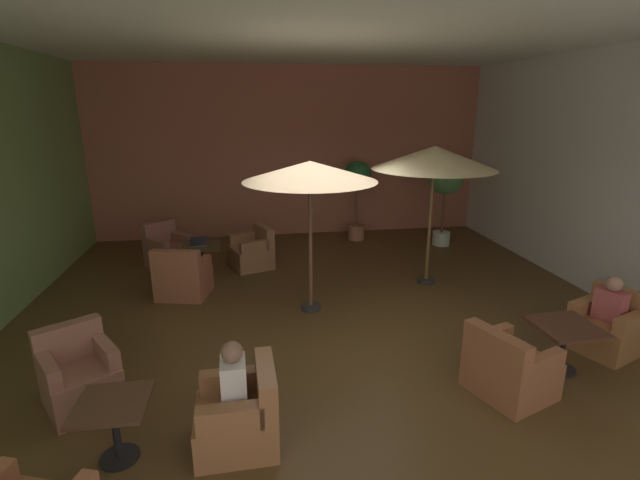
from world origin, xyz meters
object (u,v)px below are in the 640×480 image
object	(u,v)px
armchair_front_right_north	(607,328)
patron_by_window	(611,301)
cafe_table_front_left	(202,252)
armchair_front_right_east	(509,369)
cafe_table_front_right	(565,335)
patron_blue_shirt	(234,379)
open_laptop	(198,243)
cafe_table_mid_center	(114,416)
armchair_front_left_east	(253,252)
armchair_mid_center_north	(79,377)
potted_tree_left_corner	(357,185)
patio_umbrella_tall_red	(310,173)
armchair_front_left_north	(183,279)
armchair_front_left_south	(168,250)
patio_umbrella_center_beige	(434,158)
iced_drink_cup	(196,242)
potted_tree_mid_left	(445,182)
armchair_mid_center_south	(240,416)

from	to	relation	value
armchair_front_right_north	patron_by_window	world-z (taller)	patron_by_window
cafe_table_front_left	armchair_front_right_east	bearing A→B (deg)	-49.90
armchair_front_right_north	cafe_table_front_right	bearing A→B (deg)	-158.50
patron_blue_shirt	armchair_front_right_east	bearing A→B (deg)	6.33
cafe_table_front_right	open_laptop	world-z (taller)	open_laptop
cafe_table_front_right	cafe_table_mid_center	size ratio (longest dim) A/B	1.15
armchair_front_left_east	armchair_mid_center_north	bearing A→B (deg)	-114.67
patron_blue_shirt	patron_by_window	xyz separation A→B (m)	(4.88, 1.04, 0.00)
armchair_mid_center_north	potted_tree_left_corner	xyz separation A→B (m)	(4.53, 5.89, 1.02)
armchair_front_right_east	patio_umbrella_tall_red	world-z (taller)	patio_umbrella_tall_red
armchair_front_left_north	patio_umbrella_tall_red	world-z (taller)	patio_umbrella_tall_red
armchair_front_left_south	patio_umbrella_center_beige	bearing A→B (deg)	-19.97
patio_umbrella_center_beige	patron_blue_shirt	size ratio (longest dim) A/B	3.56
armchair_front_right_east	cafe_table_mid_center	distance (m)	4.17
armchair_front_left_east	iced_drink_cup	xyz separation A→B (m)	(-1.07, -0.32, 0.36)
armchair_front_right_east	patio_umbrella_center_beige	world-z (taller)	patio_umbrella_center_beige
armchair_front_right_east	patio_umbrella_center_beige	distance (m)	3.99
potted_tree_mid_left	patron_by_window	distance (m)	5.05
potted_tree_mid_left	patio_umbrella_tall_red	bearing A→B (deg)	-139.19
patio_umbrella_center_beige	patron_by_window	size ratio (longest dim) A/B	4.13
patio_umbrella_tall_red	open_laptop	distance (m)	3.09
armchair_mid_center_north	cafe_table_front_left	bearing A→B (deg)	75.96
potted_tree_left_corner	armchair_front_left_north	bearing A→B (deg)	-141.70
patio_umbrella_tall_red	patron_by_window	xyz separation A→B (m)	(3.74, -1.91, -1.51)
armchair_front_left_east	armchair_mid_center_north	xyz separation A→B (m)	(-1.96, -4.27, 0.02)
armchair_front_left_south	armchair_front_right_east	xyz separation A→B (m)	(4.54, -5.22, -0.01)
armchair_front_left_east	patron_blue_shirt	xyz separation A→B (m)	(-0.25, -5.18, 0.41)
cafe_table_front_right	armchair_front_right_north	size ratio (longest dim) A/B	0.77
cafe_table_mid_center	armchair_mid_center_south	bearing A→B (deg)	1.64
armchair_front_left_north	armchair_mid_center_north	world-z (taller)	armchair_front_left_north
iced_drink_cup	cafe_table_front_right	bearing A→B (deg)	-40.94
patron_by_window	open_laptop	bearing A→B (deg)	146.36
cafe_table_front_left	iced_drink_cup	world-z (taller)	iced_drink_cup
armchair_front_right_north	potted_tree_left_corner	world-z (taller)	potted_tree_left_corner
armchair_front_left_south	armchair_mid_center_south	xyz separation A→B (m)	(1.53, -5.56, -0.02)
armchair_front_right_north	armchair_front_right_east	world-z (taller)	armchair_front_right_east
patron_blue_shirt	patron_by_window	size ratio (longest dim) A/B	1.16
iced_drink_cup	armchair_front_left_north	bearing A→B (deg)	-97.86
armchair_front_left_north	cafe_table_front_right	distance (m)	5.86
armchair_front_left_south	patio_umbrella_center_beige	xyz separation A→B (m)	(4.92, -1.79, 1.99)
armchair_front_left_north	armchair_mid_center_south	bearing A→B (deg)	-75.15
patio_umbrella_center_beige	patron_by_window	distance (m)	3.47
armchair_front_right_north	armchair_front_right_east	bearing A→B (deg)	-158.96
patio_umbrella_tall_red	iced_drink_cup	bearing A→B (deg)	135.74
armchair_mid_center_north	potted_tree_mid_left	xyz separation A→B (m)	(6.42, 5.11, 1.17)
armchair_front_left_south	iced_drink_cup	world-z (taller)	armchair_front_left_south
cafe_table_front_left	armchair_front_right_east	xyz separation A→B (m)	(3.79, -4.50, -0.17)
armchair_front_left_east	patio_umbrella_center_beige	size ratio (longest dim) A/B	0.40
cafe_table_mid_center	potted_tree_mid_left	distance (m)	8.45
open_laptop	armchair_front_right_north	bearing A→B (deg)	-33.38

